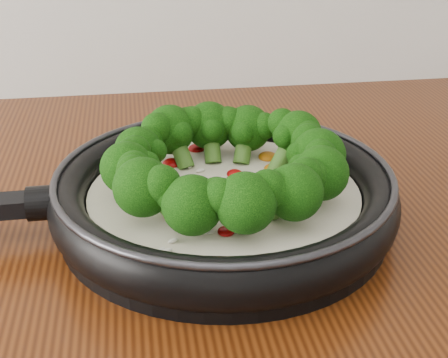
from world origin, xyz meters
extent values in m
cylinder|color=black|center=(0.14, 1.04, 0.91)|extent=(0.35, 0.35, 0.01)
torus|color=black|center=(0.14, 1.04, 0.93)|extent=(0.36, 0.36, 0.04)
torus|color=#2D2D33|center=(0.14, 1.04, 0.96)|extent=(0.35, 0.35, 0.01)
cylinder|color=black|center=(-0.04, 1.04, 0.94)|extent=(0.03, 0.04, 0.04)
cylinder|color=white|center=(0.14, 1.04, 0.93)|extent=(0.29, 0.29, 0.02)
ellipsoid|color=#A60808|center=(0.09, 0.99, 0.94)|extent=(0.03, 0.03, 0.01)
ellipsoid|color=#A60808|center=(0.13, 0.95, 0.94)|extent=(0.02, 0.02, 0.01)
ellipsoid|color=#C7690C|center=(0.20, 1.11, 0.94)|extent=(0.03, 0.03, 0.01)
ellipsoid|color=#A60808|center=(0.09, 1.11, 0.94)|extent=(0.02, 0.02, 0.01)
ellipsoid|color=#A60808|center=(0.12, 1.15, 0.94)|extent=(0.02, 0.02, 0.01)
ellipsoid|color=#C7690C|center=(0.20, 1.08, 0.94)|extent=(0.02, 0.02, 0.01)
ellipsoid|color=#A60808|center=(0.13, 0.99, 0.94)|extent=(0.02, 0.02, 0.01)
ellipsoid|color=#A60808|center=(0.10, 1.04, 0.94)|extent=(0.03, 0.03, 0.01)
ellipsoid|color=#C7690C|center=(0.17, 1.04, 0.94)|extent=(0.02, 0.02, 0.01)
ellipsoid|color=#A60808|center=(0.07, 1.10, 0.94)|extent=(0.02, 0.02, 0.01)
ellipsoid|color=#A60808|center=(0.16, 1.07, 0.94)|extent=(0.02, 0.02, 0.01)
ellipsoid|color=#C7690C|center=(0.12, 1.02, 0.94)|extent=(0.03, 0.03, 0.01)
ellipsoid|color=#A60808|center=(0.15, 0.99, 0.94)|extent=(0.03, 0.03, 0.01)
ellipsoid|color=#A60808|center=(0.25, 1.02, 0.94)|extent=(0.02, 0.02, 0.01)
ellipsoid|color=#C7690C|center=(0.13, 1.04, 0.94)|extent=(0.02, 0.02, 0.01)
ellipsoid|color=#A60808|center=(0.18, 1.01, 0.94)|extent=(0.03, 0.03, 0.01)
ellipsoid|color=white|center=(0.14, 1.06, 0.94)|extent=(0.01, 0.01, 0.00)
ellipsoid|color=white|center=(0.14, 1.05, 0.94)|extent=(0.01, 0.01, 0.00)
ellipsoid|color=white|center=(0.15, 1.14, 0.94)|extent=(0.01, 0.01, 0.00)
ellipsoid|color=white|center=(0.12, 0.96, 0.94)|extent=(0.01, 0.01, 0.00)
ellipsoid|color=white|center=(0.23, 1.00, 0.94)|extent=(0.01, 0.01, 0.00)
ellipsoid|color=white|center=(0.17, 1.06, 0.94)|extent=(0.01, 0.01, 0.00)
ellipsoid|color=white|center=(0.26, 1.06, 0.94)|extent=(0.01, 0.01, 0.00)
ellipsoid|color=white|center=(0.12, 1.08, 0.94)|extent=(0.01, 0.01, 0.00)
ellipsoid|color=white|center=(0.14, 1.06, 0.94)|extent=(0.01, 0.01, 0.00)
ellipsoid|color=white|center=(0.15, 1.16, 0.94)|extent=(0.01, 0.01, 0.00)
ellipsoid|color=white|center=(0.07, 0.93, 0.94)|extent=(0.01, 0.01, 0.00)
ellipsoid|color=white|center=(0.11, 1.10, 0.94)|extent=(0.01, 0.01, 0.00)
ellipsoid|color=white|center=(0.07, 0.93, 0.94)|extent=(0.01, 0.01, 0.00)
ellipsoid|color=white|center=(0.08, 0.94, 0.94)|extent=(0.01, 0.01, 0.00)
ellipsoid|color=white|center=(0.22, 1.06, 0.94)|extent=(0.01, 0.01, 0.00)
ellipsoid|color=white|center=(0.15, 1.06, 0.94)|extent=(0.01, 0.01, 0.00)
ellipsoid|color=white|center=(0.14, 1.03, 0.94)|extent=(0.01, 0.01, 0.00)
ellipsoid|color=white|center=(0.15, 1.01, 0.94)|extent=(0.01, 0.01, 0.00)
ellipsoid|color=white|center=(0.13, 1.01, 0.94)|extent=(0.01, 0.01, 0.00)
ellipsoid|color=white|center=(0.14, 1.03, 0.94)|extent=(0.00, 0.01, 0.00)
ellipsoid|color=white|center=(0.17, 0.99, 0.94)|extent=(0.01, 0.01, 0.00)
ellipsoid|color=white|center=(0.24, 1.10, 0.94)|extent=(0.01, 0.01, 0.00)
ellipsoid|color=white|center=(0.08, 1.13, 0.94)|extent=(0.01, 0.01, 0.00)
cylinder|color=#4D7F29|center=(0.22, 1.04, 0.95)|extent=(0.04, 0.02, 0.04)
sphere|color=black|center=(0.24, 1.03, 0.97)|extent=(0.06, 0.06, 0.06)
sphere|color=black|center=(0.23, 1.06, 0.98)|extent=(0.04, 0.04, 0.04)
sphere|color=black|center=(0.23, 1.01, 0.98)|extent=(0.03, 0.03, 0.03)
sphere|color=black|center=(0.22, 1.04, 0.97)|extent=(0.03, 0.03, 0.03)
cylinder|color=#4D7F29|center=(0.21, 1.08, 0.95)|extent=(0.04, 0.03, 0.04)
sphere|color=black|center=(0.23, 1.08, 0.98)|extent=(0.05, 0.05, 0.05)
sphere|color=black|center=(0.22, 1.10, 0.98)|extent=(0.03, 0.03, 0.03)
sphere|color=black|center=(0.24, 1.07, 0.98)|extent=(0.03, 0.03, 0.03)
sphere|color=black|center=(0.21, 1.08, 0.98)|extent=(0.03, 0.03, 0.03)
cylinder|color=#4D7F29|center=(0.17, 1.11, 0.95)|extent=(0.03, 0.04, 0.04)
sphere|color=black|center=(0.18, 1.13, 0.97)|extent=(0.05, 0.05, 0.05)
sphere|color=black|center=(0.16, 1.13, 0.98)|extent=(0.03, 0.03, 0.03)
sphere|color=black|center=(0.20, 1.11, 0.98)|extent=(0.03, 0.03, 0.03)
sphere|color=black|center=(0.17, 1.11, 0.97)|extent=(0.03, 0.03, 0.03)
cylinder|color=#4D7F29|center=(0.14, 1.12, 0.95)|extent=(0.02, 0.04, 0.04)
sphere|color=black|center=(0.14, 1.14, 0.97)|extent=(0.06, 0.06, 0.06)
sphere|color=black|center=(0.12, 1.13, 0.98)|extent=(0.03, 0.03, 0.03)
sphere|color=black|center=(0.16, 1.13, 0.98)|extent=(0.03, 0.03, 0.03)
sphere|color=black|center=(0.14, 1.12, 0.97)|extent=(0.03, 0.03, 0.03)
cylinder|color=#4D7F29|center=(0.10, 1.11, 0.95)|extent=(0.03, 0.04, 0.04)
sphere|color=black|center=(0.09, 1.13, 0.97)|extent=(0.06, 0.06, 0.06)
sphere|color=black|center=(0.08, 1.11, 0.98)|extent=(0.04, 0.04, 0.04)
sphere|color=black|center=(0.11, 1.13, 0.98)|extent=(0.03, 0.03, 0.03)
sphere|color=black|center=(0.10, 1.11, 0.98)|extent=(0.03, 0.03, 0.03)
cylinder|color=#4D7F29|center=(0.07, 1.07, 0.95)|extent=(0.04, 0.03, 0.04)
sphere|color=black|center=(0.06, 1.08, 0.97)|extent=(0.05, 0.05, 0.05)
sphere|color=black|center=(0.05, 1.06, 0.98)|extent=(0.03, 0.03, 0.03)
sphere|color=black|center=(0.07, 1.10, 0.98)|extent=(0.03, 0.03, 0.03)
sphere|color=black|center=(0.07, 1.07, 0.97)|extent=(0.03, 0.03, 0.03)
cylinder|color=#4D7F29|center=(0.06, 1.04, 0.95)|extent=(0.04, 0.02, 0.04)
sphere|color=black|center=(0.04, 1.03, 0.97)|extent=(0.05, 0.05, 0.05)
sphere|color=black|center=(0.05, 1.01, 0.98)|extent=(0.03, 0.03, 0.03)
sphere|color=black|center=(0.05, 1.05, 0.98)|extent=(0.03, 0.03, 0.03)
sphere|color=black|center=(0.06, 1.04, 0.97)|extent=(0.03, 0.03, 0.03)
cylinder|color=#4D7F29|center=(0.07, 0.99, 0.95)|extent=(0.04, 0.04, 0.04)
sphere|color=black|center=(0.06, 0.98, 0.98)|extent=(0.06, 0.06, 0.06)
sphere|color=black|center=(0.07, 0.97, 0.98)|extent=(0.04, 0.04, 0.03)
sphere|color=black|center=(0.05, 1.00, 0.98)|extent=(0.03, 0.03, 0.03)
sphere|color=black|center=(0.07, 0.99, 0.98)|extent=(0.03, 0.03, 0.03)
cylinder|color=#4D7F29|center=(0.11, 0.97, 0.95)|extent=(0.03, 0.04, 0.04)
sphere|color=black|center=(0.10, 0.95, 0.97)|extent=(0.06, 0.06, 0.05)
sphere|color=black|center=(0.12, 0.95, 0.98)|extent=(0.03, 0.03, 0.03)
sphere|color=black|center=(0.08, 0.96, 0.98)|extent=(0.03, 0.03, 0.03)
sphere|color=black|center=(0.11, 0.97, 0.97)|extent=(0.03, 0.03, 0.03)
cylinder|color=#4D7F29|center=(0.14, 0.96, 0.95)|extent=(0.02, 0.04, 0.04)
sphere|color=black|center=(0.14, 0.94, 0.98)|extent=(0.06, 0.06, 0.06)
sphere|color=black|center=(0.17, 0.94, 0.98)|extent=(0.03, 0.03, 0.03)
sphere|color=black|center=(0.12, 0.94, 0.98)|extent=(0.03, 0.03, 0.03)
sphere|color=black|center=(0.14, 0.96, 0.98)|extent=(0.03, 0.03, 0.03)
cylinder|color=#4D7F29|center=(0.18, 0.97, 0.95)|extent=(0.04, 0.04, 0.04)
sphere|color=black|center=(0.19, 0.95, 0.98)|extent=(0.05, 0.05, 0.05)
sphere|color=black|center=(0.21, 0.97, 0.98)|extent=(0.03, 0.03, 0.03)
sphere|color=black|center=(0.17, 0.94, 0.98)|extent=(0.03, 0.03, 0.03)
sphere|color=black|center=(0.18, 0.97, 0.98)|extent=(0.03, 0.03, 0.03)
cylinder|color=#4D7F29|center=(0.21, 1.00, 0.95)|extent=(0.04, 0.04, 0.04)
sphere|color=black|center=(0.23, 0.99, 0.97)|extent=(0.05, 0.05, 0.05)
sphere|color=black|center=(0.23, 1.01, 0.98)|extent=(0.03, 0.03, 0.03)
sphere|color=black|center=(0.21, 0.97, 0.98)|extent=(0.03, 0.03, 0.03)
sphere|color=black|center=(0.21, 1.00, 0.98)|extent=(0.03, 0.03, 0.03)
camera|label=1|loc=(0.05, 0.47, 1.23)|focal=49.61mm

